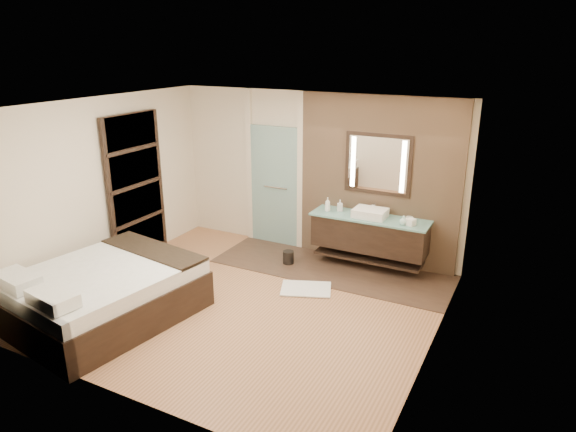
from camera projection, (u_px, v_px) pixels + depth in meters
The scene contains 15 objects.
floor at pixel (247, 304), 7.11m from camera, with size 5.00×5.00×0.00m, color brown.
tile_strip at pixel (331, 269), 8.20m from camera, with size 3.80×1.30×0.01m, color #39261F.
stone_wall at pixel (378, 182), 8.06m from camera, with size 2.60×0.08×2.70m, color #A37C5D.
vanity at pixel (369, 234), 8.06m from camera, with size 1.85×0.55×0.88m.
mirror_unit at pixel (378, 164), 7.92m from camera, with size 1.06×0.04×0.96m.
frosted_door at pixel (275, 181), 8.92m from camera, with size 1.10×0.12×2.70m.
shoji_partition at pixel (136, 188), 8.28m from camera, with size 0.06×1.20×2.40m.
bed at pixel (104, 293), 6.65m from camera, with size 2.08×2.44×0.84m.
bath_mat at pixel (306, 289), 7.50m from camera, with size 0.72×0.50×0.02m, color white.
waste_bin at pixel (288, 258), 8.35m from camera, with size 0.18×0.18×0.22m, color black.
tissue_box at pixel (411, 222), 7.58m from camera, with size 0.12×0.12×0.10m, color white.
soap_bottle_a at pixel (328, 204), 8.20m from camera, with size 0.09×0.09×0.23m, color white.
soap_bottle_b at pixel (340, 205), 8.21m from camera, with size 0.08×0.08×0.18m, color #B2B2B2.
soap_bottle_c at pixel (403, 220), 7.60m from camera, with size 0.11×0.11×0.14m, color silver.
cup at pixel (409, 220), 7.70m from camera, with size 0.11×0.11×0.09m, color silver.
Camera 1 is at (3.41, -5.38, 3.44)m, focal length 32.00 mm.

